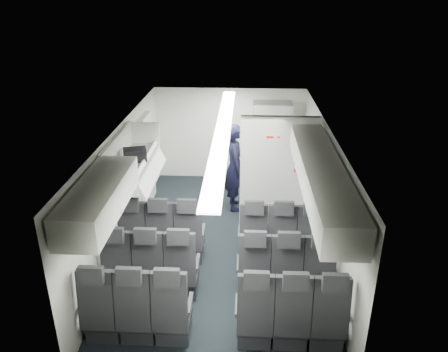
# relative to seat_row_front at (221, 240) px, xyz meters

# --- Properties ---
(cabin_shell) EXTENTS (3.41, 6.01, 2.16)m
(cabin_shell) POSITION_rel_seat_row_front_xyz_m (0.00, 0.53, 0.72)
(cabin_shell) COLOR black
(cabin_shell) RESTS_ON ground
(seat_row_front) EXTENTS (3.33, 0.56, 1.24)m
(seat_row_front) POSITION_rel_seat_row_front_xyz_m (0.00, 0.00, 0.00)
(seat_row_front) COLOR black
(seat_row_front) RESTS_ON cabin_shell
(seat_row_mid) EXTENTS (3.33, 0.56, 1.24)m
(seat_row_mid) POSITION_rel_seat_row_front_xyz_m (0.00, -0.90, 0.00)
(seat_row_mid) COLOR black
(seat_row_mid) RESTS_ON cabin_shell
(seat_row_rear) EXTENTS (3.33, 0.56, 1.24)m
(seat_row_rear) POSITION_rel_seat_row_front_xyz_m (0.00, -1.80, 0.00)
(seat_row_rear) COLOR black
(seat_row_rear) RESTS_ON cabin_shell
(overhead_bin_left_rear) EXTENTS (0.53, 1.80, 0.40)m
(overhead_bin_left_rear) POSITION_rel_seat_row_front_xyz_m (-1.40, -1.47, 1.46)
(overhead_bin_left_rear) COLOR silver
(overhead_bin_left_rear) RESTS_ON cabin_shell
(overhead_bin_left_front_open) EXTENTS (0.64, 1.70, 0.72)m
(overhead_bin_left_front_open) POSITION_rel_seat_row_front_xyz_m (-1.44, 0.28, 1.33)
(overhead_bin_left_front_open) COLOR #9E9E93
(overhead_bin_left_front_open) RESTS_ON cabin_shell
(overhead_bin_right_rear) EXTENTS (0.53, 1.80, 0.40)m
(overhead_bin_right_rear) POSITION_rel_seat_row_front_xyz_m (1.40, -1.47, 1.46)
(overhead_bin_right_rear) COLOR silver
(overhead_bin_right_rear) RESTS_ON cabin_shell
(overhead_bin_right_front) EXTENTS (0.53, 1.70, 0.40)m
(overhead_bin_right_front) POSITION_rel_seat_row_front_xyz_m (1.40, 0.28, 1.46)
(overhead_bin_right_front) COLOR silver
(overhead_bin_right_front) RESTS_ON cabin_shell
(bulkhead_partition) EXTENTS (1.40, 0.15, 2.13)m
(bulkhead_partition) POSITION_rel_seat_row_front_xyz_m (0.98, 1.33, 0.67)
(bulkhead_partition) COLOR silver
(bulkhead_partition) RESTS_ON cabin_shell
(galley_unit) EXTENTS (0.85, 0.52, 1.90)m
(galley_unit) POSITION_rel_seat_row_front_xyz_m (0.95, 3.25, 0.55)
(galley_unit) COLOR #939399
(galley_unit) RESTS_ON cabin_shell
(boarding_door) EXTENTS (0.12, 1.27, 1.86)m
(boarding_door) POSITION_rel_seat_row_front_xyz_m (-1.64, 2.09, 0.55)
(boarding_door) COLOR silver
(boarding_door) RESTS_ON cabin_shell
(flight_attendant) EXTENTS (0.52, 0.71, 1.80)m
(flight_attendant) POSITION_rel_seat_row_front_xyz_m (0.16, 1.97, 0.50)
(flight_attendant) COLOR black
(flight_attendant) RESTS_ON ground
(carry_on_bag) EXTENTS (0.41, 0.34, 0.21)m
(carry_on_bag) POSITION_rel_seat_row_front_xyz_m (-1.38, 0.26, 1.37)
(carry_on_bag) COLOR black
(carry_on_bag) RESTS_ON overhead_bin_left_front_open
(papers) EXTENTS (0.17, 0.10, 0.13)m
(papers) POSITION_rel_seat_row_front_xyz_m (0.35, 1.92, 0.70)
(papers) COLOR white
(papers) RESTS_ON flight_attendant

